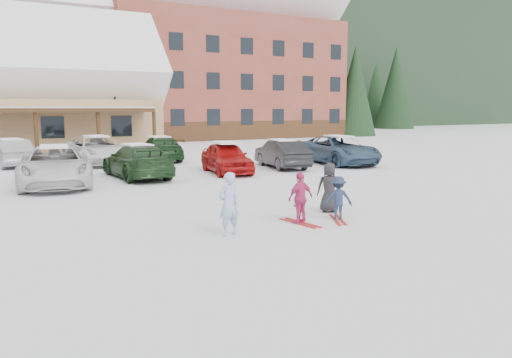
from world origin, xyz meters
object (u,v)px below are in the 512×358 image
alpine_hotel (201,54)px  child_navy (338,198)px  adult_skier (229,204)px  parked_car_6 (339,150)px  bystander_dark (329,187)px  parked_car_9 (11,153)px  lamp_post (115,103)px  parked_car_5 (282,154)px  parked_car_4 (226,158)px  parked_car_2 (55,166)px  parked_car_10 (97,150)px  child_magenta (300,198)px  toddler_red (300,207)px  parked_car_3 (138,161)px  parked_car_11 (160,149)px

alpine_hotel → child_navy: 41.61m
alpine_hotel → adult_skier: bearing=-112.1°
adult_skier → parked_car_6: size_ratio=0.28×
bystander_dark → parked_car_9: (-7.42, 17.36, -0.02)m
lamp_post → parked_car_5: lamp_post is taller
alpine_hotel → parked_car_9: bearing=-133.4°
parked_car_4 → parked_car_5: parked_car_4 is taller
parked_car_2 → alpine_hotel: bearing=64.8°
adult_skier → parked_car_5: (8.40, 11.06, -0.06)m
bystander_dark → parked_car_10: (-3.30, 16.28, 0.04)m
lamp_post → child_magenta: 25.83m
parked_car_5 → parked_car_9: parked_car_9 is taller
alpine_hotel → parked_car_5: size_ratio=7.31×
parked_car_4 → parked_car_10: (-4.55, 6.77, 0.05)m
adult_skier → parked_car_6: (12.01, 11.01, -0.01)m
bystander_dark → parked_car_4: (1.25, 9.51, -0.01)m
child_magenta → parked_car_4: (2.82, 10.33, 0.03)m
alpine_hotel → toddler_red: alpine_hotel is taller
parked_car_3 → bystander_dark: bearing=103.8°
lamp_post → parked_car_4: bearing=-84.7°
child_navy → parked_car_5: bearing=-87.6°
bystander_dark → parked_car_6: (8.23, 9.96, 0.03)m
parked_car_6 → parked_car_9: size_ratio=1.27×
lamp_post → child_magenta: size_ratio=4.36×
lamp_post → parked_car_5: 15.81m
child_navy → parked_car_2: parked_car_2 is taller
parked_car_5 → parked_car_4: bearing=17.9°
child_navy → child_magenta: 1.14m
child_magenta → parked_car_5: parked_car_5 is taller
parked_car_4 → parked_car_5: (3.37, 0.50, -0.01)m
parked_car_4 → parked_car_11: parked_car_4 is taller
adult_skier → bystander_dark: adult_skier is taller
parked_car_9 → child_navy: bearing=103.3°
toddler_red → parked_car_10: bearing=-69.1°
child_magenta → parked_car_3: 10.81m
child_navy → lamp_post: bearing=-63.5°
toddler_red → child_magenta: (-0.20, -0.32, 0.30)m
child_magenta → parked_car_6: (9.80, 10.78, 0.08)m
child_magenta → bystander_dark: (1.57, 0.82, 0.04)m
toddler_red → parked_car_3: parked_car_3 is taller
parked_car_4 → parked_car_6: parked_car_6 is taller
bystander_dark → parked_car_6: bearing=-96.0°
adult_skier → bystander_dark: 3.92m
parked_car_4 → parked_car_3: bearing=-176.5°
alpine_hotel → parked_car_6: 29.28m
toddler_red → parked_car_11: bearing=-81.3°
toddler_red → child_navy: (0.93, -0.47, 0.22)m
alpine_hotel → parked_car_2: alpine_hotel is taller
parked_car_6 → parked_car_11: size_ratio=1.14×
adult_skier → parked_car_4: 11.70m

